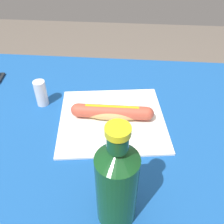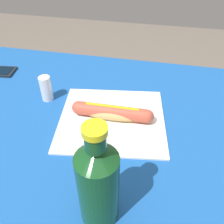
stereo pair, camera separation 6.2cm
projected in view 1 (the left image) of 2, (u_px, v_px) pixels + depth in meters
dining_table at (98, 163)px, 0.77m from camera, size 1.17×0.85×0.78m
paper_wrapper at (112, 119)px, 0.71m from camera, size 0.34×0.32×0.01m
hot_dog at (112, 112)px, 0.69m from camera, size 0.24×0.05×0.04m
soda_bottle at (117, 183)px, 0.43m from camera, size 0.08×0.08×0.24m
salt_shaker at (41, 93)px, 0.74m from camera, size 0.04×0.04×0.08m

